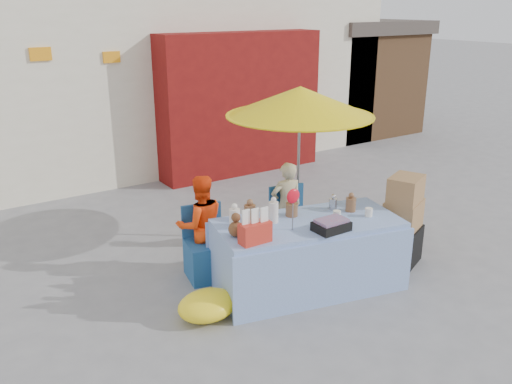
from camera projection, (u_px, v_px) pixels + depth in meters
ground at (275, 293)px, 6.07m from camera, size 80.00×80.00×0.00m
backdrop at (87, 2)px, 11.23m from camera, size 14.00×8.00×7.80m
market_table at (307, 254)px, 6.08m from camera, size 2.26×1.42×1.26m
chair_left at (208, 257)px, 6.36m from camera, size 0.56×0.56×0.85m
chair_right at (292, 233)px, 7.02m from camera, size 0.56×0.56×0.85m
vendor_orange at (201, 225)px, 6.35m from camera, size 0.67×0.57×1.22m
vendor_beige at (286, 206)px, 7.01m from camera, size 0.48×0.36×1.18m
umbrella at (300, 102)px, 6.86m from camera, size 1.90×1.90×2.09m
box_stack at (402, 224)px, 6.63m from camera, size 0.63×0.59×1.13m
tarp_bundle at (208, 305)px, 5.55m from camera, size 0.78×0.72×0.29m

